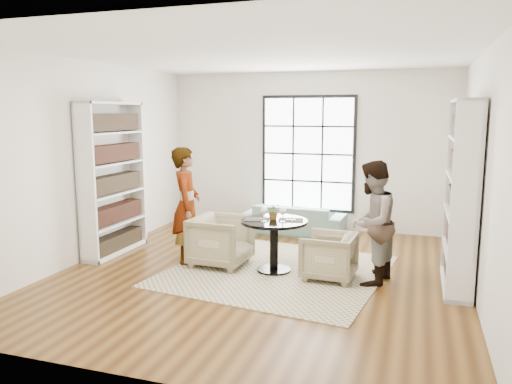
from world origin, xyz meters
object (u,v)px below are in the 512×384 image
(pedestal_table, at_px, (274,234))
(wine_glass_left, at_px, (264,211))
(person_right, at_px, (372,223))
(flower_centerpiece, at_px, (274,211))
(sofa, at_px, (294,219))
(armchair_right, at_px, (329,256))
(armchair_left, at_px, (221,241))
(person_left, at_px, (186,205))
(wine_glass_right, at_px, (283,211))

(pedestal_table, relative_size, wine_glass_left, 4.37)
(person_right, xyz_separation_m, flower_centerpiece, (-1.36, 0.11, 0.05))
(person_right, height_order, wine_glass_left, person_right)
(wine_glass_left, bearing_deg, sofa, 94.02)
(armchair_right, height_order, flower_centerpiece, flower_centerpiece)
(armchair_left, xyz_separation_m, flower_centerpiece, (0.80, 0.00, 0.49))
(sofa, relative_size, person_left, 1.07)
(wine_glass_left, bearing_deg, person_right, 3.78)
(sofa, bearing_deg, person_right, 126.45)
(sofa, relative_size, armchair_left, 2.29)
(sofa, xyz_separation_m, person_right, (1.61, -2.37, 0.54))
(armchair_right, distance_m, person_left, 2.23)
(armchair_right, xyz_separation_m, person_left, (-2.16, 0.11, 0.55))
(armchair_left, distance_m, wine_glass_right, 1.11)
(wine_glass_left, relative_size, flower_centerpiece, 0.96)
(flower_centerpiece, bearing_deg, armchair_right, -7.73)
(wine_glass_right, bearing_deg, flower_centerpiece, 139.74)
(pedestal_table, relative_size, sofa, 0.51)
(person_right, relative_size, wine_glass_left, 7.59)
(armchair_right, distance_m, wine_glass_right, 0.87)
(armchair_right, xyz_separation_m, wine_glass_right, (-0.64, -0.03, 0.58))
(pedestal_table, bearing_deg, sofa, 96.72)
(sofa, xyz_separation_m, wine_glass_right, (0.42, -2.41, 0.63))
(sofa, bearing_deg, pedestal_table, 99.01)
(wine_glass_right, bearing_deg, armchair_right, 2.90)
(wine_glass_right, bearing_deg, person_right, 1.56)
(armchair_left, relative_size, flower_centerpiece, 3.61)
(armchair_left, height_order, person_right, person_right)
(armchair_left, bearing_deg, wine_glass_right, -95.24)
(flower_centerpiece, bearing_deg, armchair_left, -179.73)
(sofa, bearing_deg, flower_centerpiece, 98.65)
(pedestal_table, height_order, flower_centerpiece, flower_centerpiece)
(sofa, xyz_separation_m, flower_centerpiece, (0.25, -2.26, 0.59))
(wine_glass_right, relative_size, flower_centerpiece, 0.92)
(person_left, bearing_deg, sofa, -45.20)
(person_right, xyz_separation_m, wine_glass_right, (-1.19, -0.03, 0.08))
(person_left, distance_m, person_right, 2.71)
(sofa, height_order, flower_centerpiece, flower_centerpiece)
(sofa, distance_m, wine_glass_left, 2.55)
(sofa, height_order, wine_glass_left, wine_glass_left)
(sofa, xyz_separation_m, wine_glass_left, (0.17, -2.47, 0.63))
(sofa, distance_m, wine_glass_right, 2.52)
(wine_glass_right, bearing_deg, wine_glass_left, -165.80)
(pedestal_table, bearing_deg, person_right, -2.65)
(armchair_right, distance_m, wine_glass_left, 1.07)
(pedestal_table, distance_m, armchair_right, 0.82)
(armchair_right, bearing_deg, wine_glass_left, -80.64)
(armchair_left, distance_m, person_right, 2.21)
(wine_glass_left, height_order, flower_centerpiece, flower_centerpiece)
(armchair_left, bearing_deg, sofa, -10.78)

